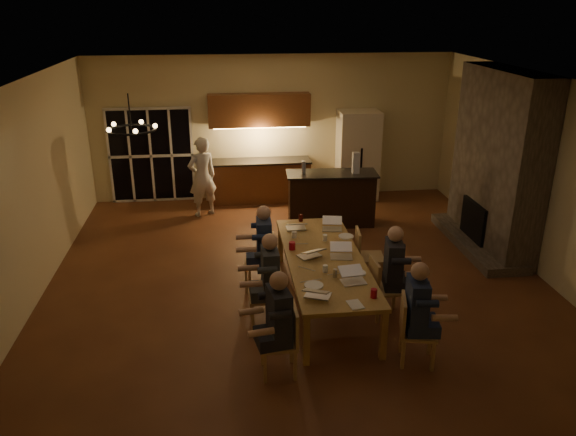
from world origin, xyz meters
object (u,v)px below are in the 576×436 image
at_px(laptop_e, 296,222).
at_px(plate_far, 346,236).
at_px(refrigerator, 358,155).
at_px(mug_back, 294,235).
at_px(chair_right_far, 370,256).
at_px(can_cola, 301,218).
at_px(chair_right_mid, 387,288).
at_px(person_right_mid, 393,272).
at_px(dining_table, 324,280).
at_px(person_right_near, 416,314).
at_px(redcup_near, 374,293).
at_px(person_left_far, 264,248).
at_px(laptop_d, 341,250).
at_px(bar_bottle, 304,167).
at_px(plate_near, 358,273).
at_px(standing_person, 202,177).
at_px(laptop_b, 354,275).
at_px(bar_blender, 356,163).
at_px(laptop_a, 318,288).
at_px(can_silver, 335,273).
at_px(plate_left, 314,285).
at_px(chair_left_far, 259,262).
at_px(mug_front, 325,269).
at_px(person_left_near, 279,324).
at_px(chandelier, 131,130).
at_px(chair_right_near, 418,331).
at_px(laptop_f, 332,223).
at_px(chair_left_near, 278,341).
at_px(bar_island, 331,199).
at_px(mug_mid, 325,238).
at_px(chair_left_mid, 265,295).
at_px(redcup_mid, 292,246).
at_px(person_left_mid, 270,280).

bearing_deg(laptop_e, plate_far, 149.41).
bearing_deg(refrigerator, mug_back, -116.52).
distance_m(chair_right_far, can_cola, 1.38).
bearing_deg(chair_right_mid, person_right_mid, -81.27).
xyz_separation_m(refrigerator, dining_table, (-1.61, -4.69, -0.62)).
distance_m(person_right_near, redcup_near, 0.58).
height_order(person_right_mid, person_left_far, same).
bearing_deg(laptop_e, laptop_d, 113.42).
relative_size(mug_back, bar_bottle, 0.42).
relative_size(refrigerator, redcup_near, 16.67).
xyz_separation_m(person_right_near, plate_far, (-0.37, 2.31, 0.07)).
bearing_deg(plate_near, standing_person, 116.06).
relative_size(laptop_b, redcup_near, 2.67).
bearing_deg(bar_blender, laptop_a, -108.53).
relative_size(chair_right_far, plate_far, 3.64).
bearing_deg(can_silver, bar_bottle, 88.09).
relative_size(redcup_near, plate_left, 0.47).
distance_m(chair_left_far, laptop_d, 1.38).
distance_m(chair_right_far, redcup_near, 1.93).
bearing_deg(chair_left_far, mug_front, 50.35).
relative_size(person_left_near, laptop_b, 4.31).
relative_size(chandelier, laptop_a, 1.95).
height_order(chair_right_near, laptop_f, laptop_f).
bearing_deg(plate_near, laptop_f, 91.66).
bearing_deg(plate_far, chair_left_far, -174.41).
bearing_deg(chair_left_near, person_left_far, 179.10).
relative_size(chair_right_near, mug_front, 8.90).
distance_m(chair_left_far, can_silver, 1.59).
distance_m(mug_back, plate_left, 1.64).
bearing_deg(can_cola, chair_right_mid, -63.54).
bearing_deg(person_left_near, chair_right_near, 81.36).
distance_m(bar_island, mug_mid, 2.62).
bearing_deg(bar_bottle, plate_near, -86.89).
xyz_separation_m(chair_right_mid, mug_back, (-1.17, 1.26, 0.36)).
xyz_separation_m(chair_left_mid, person_right_near, (1.77, -1.12, 0.24)).
distance_m(chair_left_mid, laptop_f, 2.00).
xyz_separation_m(refrigerator, redcup_mid, (-2.04, -4.36, -0.19)).
distance_m(chair_right_far, laptop_e, 1.32).
bearing_deg(plate_far, plate_near, -95.19).
distance_m(mug_mid, plate_left, 1.51).
distance_m(chair_right_far, plate_far, 0.50).
bearing_deg(plate_near, laptop_e, 110.16).
distance_m(can_cola, plate_left, 2.33).
relative_size(laptop_f, mug_mid, 3.20).
xyz_separation_m(person_left_mid, mug_mid, (0.96, 1.12, 0.11)).
relative_size(can_silver, bar_bottle, 0.50).
bearing_deg(laptop_f, laptop_a, -95.05).
relative_size(chair_right_far, plate_left, 3.47).
height_order(chair_left_far, plate_far, chair_left_far).
bearing_deg(chair_right_far, bar_blender, -1.35).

